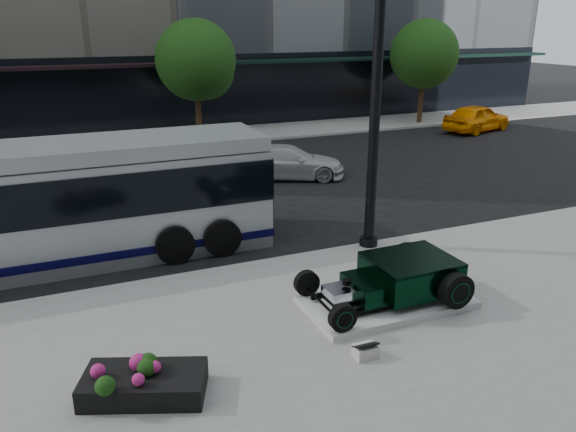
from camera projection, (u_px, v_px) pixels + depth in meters
name	position (u px, v px, depth m)	size (l,w,h in m)	color
ground	(282.00, 230.00, 16.06)	(120.00, 120.00, 0.00)	black
sidewalk_far	(175.00, 139.00, 28.21)	(70.00, 4.00, 0.12)	gray
street_trees	(198.00, 63.00, 26.61)	(29.80, 3.80, 5.70)	black
display_plinth	(386.00, 301.00, 11.57)	(3.40, 1.80, 0.15)	silver
hot_rod	(401.00, 277.00, 11.53)	(3.22, 2.00, 0.81)	black
info_plaque	(365.00, 350.00, 9.76)	(0.41, 0.31, 0.31)	silver
lamppost	(376.00, 93.00, 13.40)	(0.47, 0.47, 8.49)	black
flower_planter	(144.00, 382.00, 8.73)	(2.10, 1.57, 0.61)	black
transit_bus	(18.00, 207.00, 13.28)	(12.12, 2.88, 2.92)	#ACB1B6
white_sedan	(288.00, 162.00, 21.22)	(1.73, 4.26, 1.24)	silver
yellow_taxi	(477.00, 118.00, 30.19)	(1.73, 4.31, 1.47)	#FF9600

